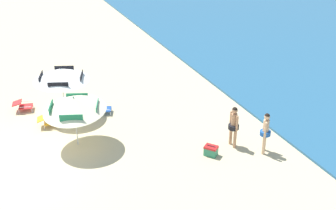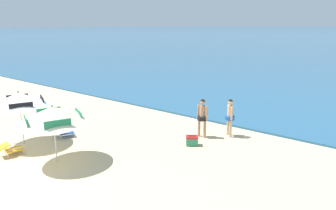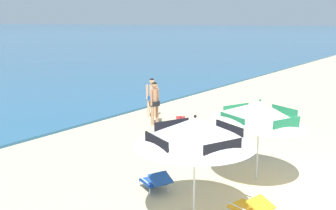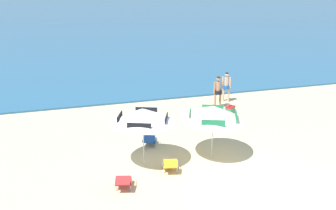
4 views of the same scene
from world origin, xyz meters
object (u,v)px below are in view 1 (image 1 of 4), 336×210
at_px(beach_umbrella_striped_main, 61,74).
at_px(lounge_chair_under_umbrella, 23,105).
at_px(lounge_chair_facing_sea, 48,120).
at_px(person_standing_beside, 266,130).
at_px(person_standing_near_shore, 234,124).
at_px(lounge_chair_beside_umbrella, 101,108).
at_px(beach_umbrella_striped_second, 74,104).
at_px(cooler_box, 211,151).

bearing_deg(beach_umbrella_striped_main, lounge_chair_under_umbrella, -123.73).
distance_m(lounge_chair_facing_sea, person_standing_beside, 9.08).
xyz_separation_m(lounge_chair_facing_sea, person_standing_near_shore, (4.66, 6.28, 0.72)).
height_order(lounge_chair_facing_sea, person_standing_near_shore, person_standing_near_shore).
bearing_deg(person_standing_beside, beach_umbrella_striped_main, -135.44).
bearing_deg(lounge_chair_facing_sea, lounge_chair_beside_umbrella, 93.35).
distance_m(lounge_chair_beside_umbrella, person_standing_beside, 7.44).
distance_m(beach_umbrella_striped_main, lounge_chair_facing_sea, 2.04).
bearing_deg(lounge_chair_beside_umbrella, person_standing_beside, 39.71).
distance_m(beach_umbrella_striped_main, person_standing_near_shore, 7.68).
distance_m(lounge_chair_facing_sea, person_standing_near_shore, 7.85).
xyz_separation_m(beach_umbrella_striped_second, person_standing_beside, (3.60, 6.41, -0.84)).
bearing_deg(cooler_box, lounge_chair_beside_umbrella, -151.28).
relative_size(beach_umbrella_striped_main, lounge_chair_beside_umbrella, 3.25).
bearing_deg(lounge_chair_beside_umbrella, beach_umbrella_striped_main, -112.73).
bearing_deg(beach_umbrella_striped_main, cooler_box, 36.92).
bearing_deg(person_standing_beside, cooler_box, -108.66).
bearing_deg(cooler_box, lounge_chair_facing_sea, -133.40).
height_order(beach_umbrella_striped_second, lounge_chair_under_umbrella, beach_umbrella_striped_second).
distance_m(beach_umbrella_striped_second, cooler_box, 5.55).
bearing_deg(person_standing_near_shore, cooler_box, -78.38).
bearing_deg(person_standing_beside, beach_umbrella_striped_second, -119.30).
bearing_deg(person_standing_beside, lounge_chair_beside_umbrella, -140.29).
relative_size(beach_umbrella_striped_second, lounge_chair_beside_umbrella, 3.39).
distance_m(beach_umbrella_striped_second, person_standing_beside, 7.39).
xyz_separation_m(beach_umbrella_striped_second, lounge_chair_facing_sea, (-1.96, -0.74, -1.54)).
relative_size(lounge_chair_facing_sea, person_standing_near_shore, 0.56).
height_order(beach_umbrella_striped_main, person_standing_near_shore, beach_umbrella_striped_main).
relative_size(beach_umbrella_striped_second, cooler_box, 5.63).
bearing_deg(lounge_chair_under_umbrella, lounge_chair_facing_sea, 21.38).
bearing_deg(person_standing_near_shore, beach_umbrella_striped_second, -115.96).
bearing_deg(beach_umbrella_striped_main, lounge_chair_beside_umbrella, 67.27).
xyz_separation_m(lounge_chair_facing_sea, person_standing_beside, (5.55, 7.14, 0.71)).
xyz_separation_m(lounge_chair_under_umbrella, person_standing_near_shore, (6.53, 7.01, 0.72)).
bearing_deg(lounge_chair_under_umbrella, lounge_chair_beside_umbrella, 61.21).
xyz_separation_m(lounge_chair_under_umbrella, person_standing_beside, (7.42, 7.88, 0.70)).
xyz_separation_m(lounge_chair_beside_umbrella, lounge_chair_facing_sea, (0.14, -2.41, -0.00)).
distance_m(lounge_chair_under_umbrella, person_standing_beside, 10.85).
distance_m(lounge_chair_beside_umbrella, cooler_box, 5.73).
relative_size(beach_umbrella_striped_second, lounge_chair_facing_sea, 3.52).
distance_m(person_standing_beside, cooler_box, 2.23).
distance_m(person_standing_near_shore, person_standing_beside, 1.24).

